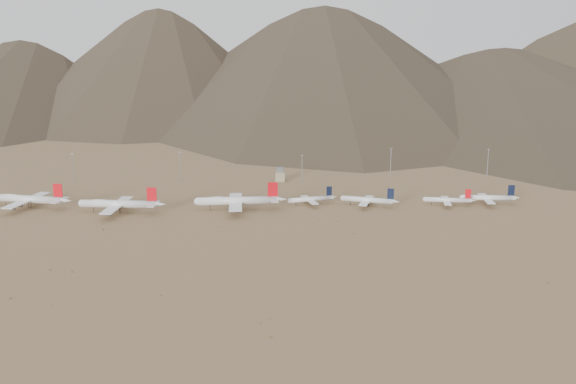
{
  "coord_description": "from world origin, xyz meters",
  "views": [
    {
      "loc": [
        22.35,
        -423.32,
        121.58
      ],
      "look_at": [
        34.5,
        30.0,
        11.97
      ],
      "focal_mm": 40.0,
      "sensor_mm": 36.0,
      "label": 1
    }
  ],
  "objects_px": {
    "narrowbody_b": "(369,200)",
    "control_tower": "(280,175)",
    "widebody_centre": "(119,204)",
    "narrowbody_a": "(312,199)",
    "widebody_east": "(238,201)",
    "widebody_west": "(28,199)"
  },
  "relations": [
    {
      "from": "narrowbody_b",
      "to": "control_tower",
      "type": "distance_m",
      "value": 108.19
    },
    {
      "from": "widebody_east",
      "to": "narrowbody_a",
      "type": "bearing_deg",
      "value": 11.71
    },
    {
      "from": "widebody_east",
      "to": "narrowbody_b",
      "type": "xyz_separation_m",
      "value": [
        96.48,
        7.61,
        -2.16
      ]
    },
    {
      "from": "widebody_west",
      "to": "widebody_east",
      "type": "xyz_separation_m",
      "value": [
        153.27,
        -10.04,
        0.31
      ]
    },
    {
      "from": "widebody_centre",
      "to": "narrowbody_b",
      "type": "xyz_separation_m",
      "value": [
        180.39,
        13.3,
        -1.78
      ]
    },
    {
      "from": "widebody_centre",
      "to": "narrowbody_b",
      "type": "relative_size",
      "value": 1.49
    },
    {
      "from": "widebody_west",
      "to": "widebody_centre",
      "type": "relative_size",
      "value": 0.99
    },
    {
      "from": "widebody_west",
      "to": "widebody_east",
      "type": "relative_size",
      "value": 0.94
    },
    {
      "from": "widebody_west",
      "to": "narrowbody_a",
      "type": "distance_m",
      "value": 207.82
    },
    {
      "from": "control_tower",
      "to": "narrowbody_a",
      "type": "bearing_deg",
      "value": -74.46
    },
    {
      "from": "widebody_centre",
      "to": "widebody_east",
      "type": "distance_m",
      "value": 84.11
    },
    {
      "from": "narrowbody_b",
      "to": "narrowbody_a",
      "type": "bearing_deg",
      "value": -169.89
    },
    {
      "from": "narrowbody_a",
      "to": "widebody_east",
      "type": "bearing_deg",
      "value": 178.84
    },
    {
      "from": "narrowbody_b",
      "to": "widebody_west",
      "type": "bearing_deg",
      "value": -161.75
    },
    {
      "from": "widebody_centre",
      "to": "narrowbody_a",
      "type": "relative_size",
      "value": 1.67
    },
    {
      "from": "narrowbody_b",
      "to": "widebody_east",
      "type": "bearing_deg",
      "value": -156.68
    },
    {
      "from": "widebody_west",
      "to": "narrowbody_b",
      "type": "bearing_deg",
      "value": 12.4
    },
    {
      "from": "widebody_west",
      "to": "widebody_east",
      "type": "bearing_deg",
      "value": 9.21
    },
    {
      "from": "widebody_centre",
      "to": "widebody_east",
      "type": "bearing_deg",
      "value": 9.6
    },
    {
      "from": "narrowbody_b",
      "to": "control_tower",
      "type": "height_order",
      "value": "narrowbody_b"
    },
    {
      "from": "narrowbody_a",
      "to": "control_tower",
      "type": "distance_m",
      "value": 83.6
    },
    {
      "from": "widebody_centre",
      "to": "narrowbody_b",
      "type": "distance_m",
      "value": 180.89
    }
  ]
}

